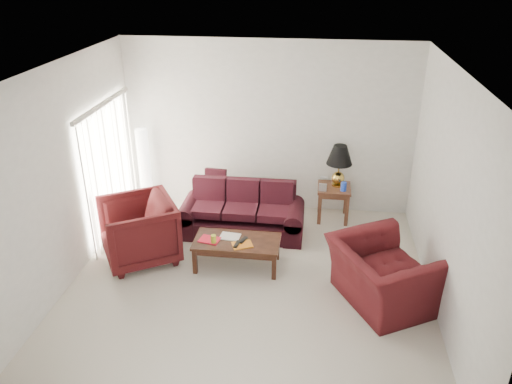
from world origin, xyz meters
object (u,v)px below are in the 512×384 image
Objects in this scene: end_table at (333,203)px; armchair_left at (138,231)px; sofa at (241,211)px; floor_lamp at (145,168)px; coffee_table at (237,253)px; armchair_right at (383,275)px.

armchair_left reaches higher than end_table.
armchair_left reaches higher than sofa.
end_table is at bearing -1.06° from floor_lamp.
armchair_left is at bearing -149.52° from sofa.
armchair_left is 1.51m from coffee_table.
armchair_left is 0.85× the size of coffee_table.
armchair_right is at bearing -40.18° from sofa.
floor_lamp reaches higher than end_table.
sofa is 1.66m from end_table.
sofa is 1.57× the size of armchair_right.
floor_lamp is 2.68m from coffee_table.
floor_lamp reaches higher than sofa.
armchair_right reaches higher than end_table.
coffee_table is (-1.42, -1.68, -0.09)m from end_table.
armchair_right is at bearing -40.57° from coffee_table.
armchair_left is 3.58m from armchair_right.
sofa reaches higher than coffee_table.
floor_lamp is at bearing 30.64° from armchair_right.
sofa reaches higher than end_table.
floor_lamp is (-3.38, 0.06, 0.45)m from end_table.
end_table is 0.41× the size of floor_lamp.
floor_lamp is at bearing 178.94° from end_table.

